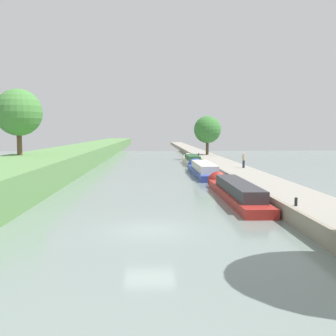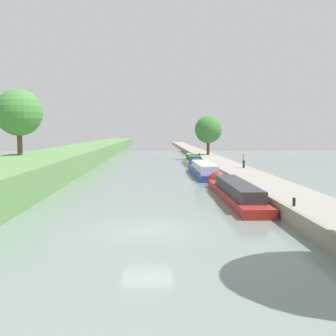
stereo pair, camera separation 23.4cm
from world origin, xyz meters
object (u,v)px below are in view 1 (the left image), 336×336
(narrowboat_cream, at_px, (191,160))
(person_walking, at_px, (244,160))
(narrowboat_blue, at_px, (202,169))
(mooring_bollard_near, at_px, (296,202))
(mooring_bollard_far, at_px, (199,154))
(narrowboat_red, at_px, (234,190))

(narrowboat_cream, xyz_separation_m, person_walking, (4.07, -16.42, 1.17))
(narrowboat_cream, bearing_deg, narrowboat_blue, -91.10)
(narrowboat_blue, height_order, mooring_bollard_near, narrowboat_blue)
(mooring_bollard_near, bearing_deg, mooring_bollard_far, 90.00)
(person_walking, bearing_deg, narrowboat_blue, 160.42)
(mooring_bollard_far, bearing_deg, person_walking, -83.78)
(narrowboat_blue, bearing_deg, narrowboat_red, -88.88)
(mooring_bollard_near, distance_m, mooring_bollard_far, 43.94)
(narrowboat_blue, distance_m, mooring_bollard_far, 20.23)
(narrowboat_blue, relative_size, narrowboat_cream, 1.22)
(person_walking, height_order, mooring_bollard_far, person_walking)
(mooring_bollard_far, bearing_deg, narrowboat_cream, -107.93)
(narrowboat_cream, xyz_separation_m, mooring_bollard_far, (1.70, 5.26, 0.53))
(narrowboat_red, bearing_deg, mooring_bollard_near, -77.98)
(narrowboat_blue, bearing_deg, mooring_bollard_far, 84.36)
(person_walking, height_order, mooring_bollard_near, person_walking)
(person_walking, relative_size, mooring_bollard_far, 3.69)
(narrowboat_red, xyz_separation_m, narrowboat_blue, (-0.31, 15.93, 0.03))
(person_walking, distance_m, mooring_bollard_far, 21.81)
(narrowboat_red, distance_m, mooring_bollard_far, 36.10)
(narrowboat_blue, xyz_separation_m, narrowboat_cream, (0.29, 14.87, -0.01))
(narrowboat_blue, relative_size, person_walking, 8.84)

